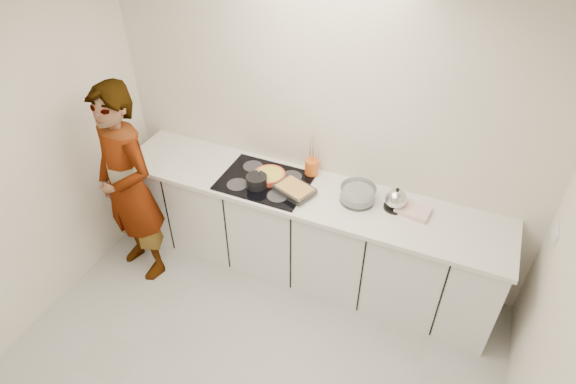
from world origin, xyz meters
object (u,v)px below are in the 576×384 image
at_px(tart_dish, 269,175).
at_px(baking_dish, 295,189).
at_px(saucepan, 257,181).
at_px(cook, 128,187).
at_px(hob, 265,181).
at_px(kettle, 396,200).
at_px(utensil_crock, 312,167).
at_px(mixing_bowl, 358,195).

bearing_deg(tart_dish, baking_dish, -20.30).
xyz_separation_m(saucepan, cook, (-0.97, -0.41, -0.07)).
bearing_deg(cook, baking_dish, 36.16).
relative_size(hob, cook, 0.40).
height_order(saucepan, cook, cook).
bearing_deg(kettle, baking_dish, -168.91).
xyz_separation_m(tart_dish, utensil_crock, (0.29, 0.20, 0.03)).
bearing_deg(mixing_bowl, kettle, 5.91).
bearing_deg(utensil_crock, hob, -141.49).
distance_m(saucepan, utensil_crock, 0.48).
xyz_separation_m(baking_dish, kettle, (0.77, 0.15, 0.04)).
distance_m(saucepan, baking_dish, 0.32).
bearing_deg(utensil_crock, mixing_bowl, -21.56).
height_order(mixing_bowl, utensil_crock, utensil_crock).
bearing_deg(saucepan, utensil_crock, 45.05).
xyz_separation_m(tart_dish, baking_dish, (0.27, -0.10, 0.01)).
xyz_separation_m(kettle, cook, (-2.05, -0.61, -0.09)).
relative_size(kettle, utensil_crock, 1.52).
height_order(hob, mixing_bowl, mixing_bowl).
xyz_separation_m(hob, cook, (-0.99, -0.51, -0.01)).
bearing_deg(saucepan, cook, -156.76).
bearing_deg(baking_dish, kettle, 11.09).
xyz_separation_m(kettle, utensil_crock, (-0.74, 0.15, -0.01)).
bearing_deg(kettle, utensil_crock, 168.63).
bearing_deg(kettle, saucepan, -169.96).
bearing_deg(cook, saucepan, 39.79).
height_order(tart_dish, kettle, kettle).
height_order(utensil_crock, cook, cook).
distance_m(baking_dish, cook, 1.36).
bearing_deg(hob, kettle, 5.43).
height_order(tart_dish, saucepan, saucepan).
distance_m(saucepan, cook, 1.05).
bearing_deg(baking_dish, saucepan, -172.53).
xyz_separation_m(baking_dish, mixing_bowl, (0.48, 0.12, 0.01)).
height_order(saucepan, mixing_bowl, saucepan).
relative_size(saucepan, baking_dish, 0.51).
relative_size(mixing_bowl, kettle, 1.34).
bearing_deg(hob, mixing_bowl, 5.24).
height_order(kettle, cook, cook).
xyz_separation_m(hob, baking_dish, (0.29, -0.05, 0.04)).
bearing_deg(cook, tart_dish, 45.26).
relative_size(kettle, cook, 0.12).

